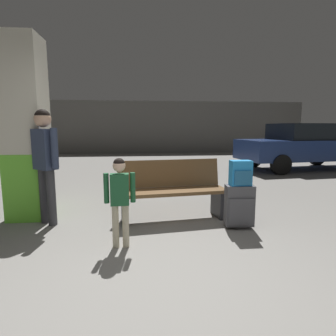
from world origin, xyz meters
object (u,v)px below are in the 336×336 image
backpack_bright (241,173)px  suitcase (239,206)px  adult (45,154)px  parked_car_side (303,145)px  structural_pillar (26,131)px  bench (172,190)px  child (120,193)px

backpack_bright → suitcase: bearing=136.8°
adult → parked_car_side: bearing=34.5°
backpack_bright → adult: bearing=170.3°
parked_car_side → structural_pillar: bearing=-148.9°
backpack_bright → structural_pillar: bearing=165.2°
bench → child: size_ratio=1.58×
child → bench: bearing=53.6°
bench → adult: size_ratio=1.01×
suitcase → bench: bearing=149.8°
child → adult: 1.46m
child → parked_car_side: bearing=44.5°
suitcase → adult: size_ratio=0.37×
child → parked_car_side: 7.86m
bench → backpack_bright: 1.07m
structural_pillar → backpack_bright: bearing=-14.8°
child → structural_pillar: bearing=139.2°
backpack_bright → child: size_ratio=0.33×
suitcase → backpack_bright: 0.45m
adult → bench: bearing=1.8°
backpack_bright → parked_car_side: (4.02, 5.06, 0.03)m
suitcase → backpack_bright: size_ratio=1.78×
structural_pillar → child: bearing=-40.8°
structural_pillar → adult: size_ratio=1.65×
bench → parked_car_side: bearing=42.9°
backpack_bright → adult: size_ratio=0.21×
structural_pillar → adult: structural_pillar is taller
child → parked_car_side: (5.60, 5.51, 0.16)m
bench → parked_car_side: parked_car_side is taller
child → parked_car_side: parked_car_side is taller
child → adult: size_ratio=0.64×
bench → adult: adult is taller
structural_pillar → parked_car_side: structural_pillar is taller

